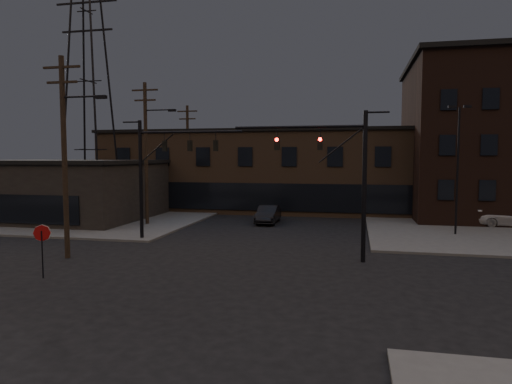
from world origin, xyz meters
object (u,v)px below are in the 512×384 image
parked_car_lot_b (507,217)px  traffic_signal_far (158,166)px  parked_car_lot_a (500,211)px  car_crossing (268,214)px  stop_sign (42,239)px  traffic_signal_near (342,169)px

parked_car_lot_b → traffic_signal_far: bearing=112.3°
parked_car_lot_a → traffic_signal_far: bearing=144.2°
car_crossing → stop_sign: bearing=-110.2°
traffic_signal_near → parked_car_lot_b: 19.36m
parked_car_lot_b → parked_car_lot_a: bearing=-10.1°
parked_car_lot_a → car_crossing: (-19.47, -5.49, -0.11)m
parked_car_lot_b → car_crossing: size_ratio=1.06×
traffic_signal_far → parked_car_lot_a: (25.08, 14.88, -4.16)m
parked_car_lot_a → stop_sign: bearing=156.8°
stop_sign → traffic_signal_far: bearing=82.7°
stop_sign → car_crossing: (6.89, 19.38, -1.10)m
traffic_signal_near → parked_car_lot_b: (12.39, 14.31, -4.09)m
traffic_signal_near → car_crossing: bearing=116.6°
traffic_signal_far → parked_car_lot_a: size_ratio=1.93×
traffic_signal_far → stop_sign: 10.55m
traffic_signal_far → car_crossing: traffic_signal_far is taller
traffic_signal_near → traffic_signal_far: bearing=163.8°
parked_car_lot_b → car_crossing: parked_car_lot_b is taller
traffic_signal_far → car_crossing: size_ratio=1.77×
stop_sign → car_crossing: bearing=70.4°
stop_sign → traffic_signal_near: bearing=25.9°
traffic_signal_near → stop_sign: traffic_signal_near is taller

